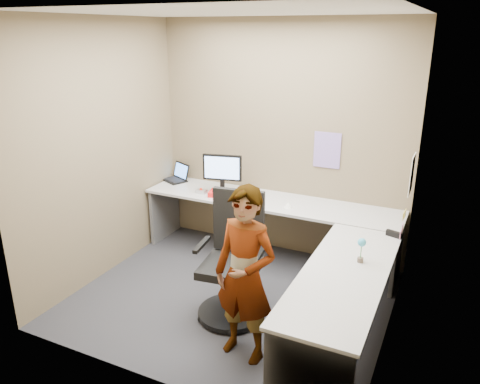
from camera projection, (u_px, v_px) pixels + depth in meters
The scene contains 21 objects.
ground at pixel (231, 298), 4.72m from camera, with size 3.00×3.00×0.00m, color #25252A.
wall_back at pixel (281, 141), 5.38m from camera, with size 3.00×3.00×0.00m, color brown.
wall_right at pixel (401, 193), 3.66m from camera, with size 2.70×2.70×0.00m, color brown.
wall_left at pixel (102, 152), 4.88m from camera, with size 2.70×2.70×0.00m, color brown.
ceiling at pixel (229, 12), 3.83m from camera, with size 3.00×3.00×0.00m, color white.
desk at pixel (287, 238), 4.67m from camera, with size 2.98×2.58×0.73m.
paper_ream at pixel (222, 193), 5.44m from camera, with size 0.28×0.21×0.06m, color red.
monitor at pixel (222, 170), 5.36m from camera, with size 0.45×0.17×0.43m.
laptop at pixel (177, 176), 5.98m from camera, with size 0.38×0.36×0.22m.
trackball_mouse at pixel (201, 191), 5.52m from camera, with size 0.12×0.08×0.07m.
origami at pixel (288, 205), 5.07m from camera, with size 0.10×0.10×0.06m, color white.
stapler at pixel (394, 234), 4.35m from camera, with size 0.15×0.04×0.06m, color black.
flower at pixel (361, 246), 3.84m from camera, with size 0.07×0.07×0.22m.
calendar_purple at pixel (327, 150), 5.16m from camera, with size 0.30×0.01×0.40m, color #846BB7.
calendar_white at pixel (412, 175), 4.47m from camera, with size 0.01×0.28×0.38m, color white.
sticky_note_a at pixel (403, 216), 4.27m from camera, with size 0.01×0.07×0.07m, color #F2E059.
sticky_note_b at pixel (402, 227), 4.35m from camera, with size 0.01×0.07×0.07m, color pink.
sticky_note_c at pixel (400, 234), 4.26m from camera, with size 0.01×0.07×0.07m, color pink.
sticky_note_d at pixel (405, 214), 4.40m from camera, with size 0.01×0.07×0.07m, color #F2E059.
office_chair at pixel (233, 268), 4.32m from camera, with size 0.64×0.62×1.17m.
person at pixel (245, 275), 3.67m from camera, with size 0.53×0.35×1.46m, color #999399.
Camera 1 is at (1.85, -3.66, 2.56)m, focal length 35.00 mm.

